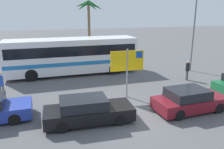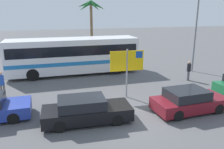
{
  "view_description": "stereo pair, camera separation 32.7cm",
  "coord_description": "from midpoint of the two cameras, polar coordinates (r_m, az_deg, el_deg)",
  "views": [
    {
      "loc": [
        -4.27,
        -10.74,
        5.55
      ],
      "look_at": [
        0.28,
        3.6,
        1.3
      ],
      "focal_mm": 36.55,
      "sensor_mm": 36.0,
      "label": 1
    },
    {
      "loc": [
        -3.95,
        -10.84,
        5.55
      ],
      "look_at": [
        0.28,
        3.6,
        1.3
      ],
      "focal_mm": 36.55,
      "sensor_mm": 36.0,
      "label": 2
    }
  ],
  "objects": [
    {
      "name": "pedestrian_by_bus",
      "position": [
        16.42,
        -26.54,
        -1.92
      ],
      "size": [
        0.32,
        0.32,
        1.74
      ],
      "rotation": [
        0.0,
        0.0,
        4.99
      ],
      "color": "#706656",
      "rests_on": "ground"
    },
    {
      "name": "pedestrian_crossing_lot",
      "position": [
        19.53,
        17.91,
        1.36
      ],
      "size": [
        0.32,
        0.32,
        1.61
      ],
      "rotation": [
        0.0,
        0.0,
        5.98
      ],
      "color": "#4C4C51",
      "rests_on": "ground"
    },
    {
      "name": "ferry_sign",
      "position": [
        14.58,
        3.36,
        2.97
      ],
      "size": [
        2.2,
        0.16,
        3.2
      ],
      "rotation": [
        0.0,
        0.0,
        -0.05
      ],
      "color": "gray",
      "rests_on": "ground"
    },
    {
      "name": "ground",
      "position": [
        12.81,
        2.97,
        -9.92
      ],
      "size": [
        120.0,
        120.0,
        0.0
      ],
      "primitive_type": "plane",
      "color": "#565659"
    },
    {
      "name": "car_maroon",
      "position": [
        13.67,
        18.15,
        -6.12
      ],
      "size": [
        4.25,
        1.96,
        1.32
      ],
      "rotation": [
        0.0,
        0.0,
        0.03
      ],
      "color": "maroon",
      "rests_on": "ground"
    },
    {
      "name": "lamp_post_left_side",
      "position": [
        22.27,
        19.42,
        10.95
      ],
      "size": [
        0.56,
        0.2,
        7.38
      ],
      "color": "slate",
      "rests_on": "ground"
    },
    {
      "name": "car_black",
      "position": [
        11.81,
        -6.95,
        -8.93
      ],
      "size": [
        4.58,
        1.96,
        1.32
      ],
      "rotation": [
        0.0,
        0.0,
        -0.05
      ],
      "color": "black",
      "rests_on": "ground"
    },
    {
      "name": "palm_tree_seaside",
      "position": [
        28.56,
        -6.23,
        15.23
      ],
      "size": [
        3.47,
        3.54,
        6.71
      ],
      "color": "brown",
      "rests_on": "ground"
    },
    {
      "name": "bus_front_coach",
      "position": [
        20.57,
        -10.38,
        4.97
      ],
      "size": [
        11.3,
        2.72,
        3.17
      ],
      "color": "white",
      "rests_on": "ground"
    }
  ]
}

